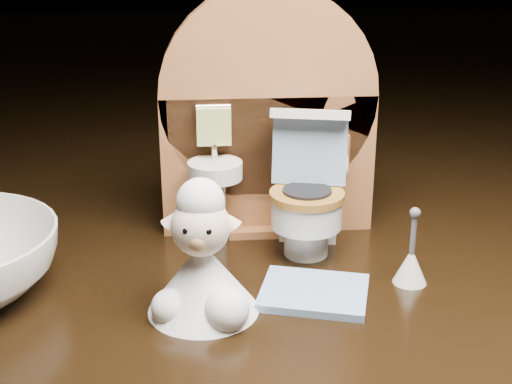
% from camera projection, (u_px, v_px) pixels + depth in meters
% --- Properties ---
extents(backdrop_panel, '(0.13, 0.05, 0.15)m').
position_uv_depth(backdrop_panel, '(267.00, 128.00, 0.43)').
color(backdrop_panel, '#A96537').
rests_on(backdrop_panel, ground).
extents(toy_toilet, '(0.05, 0.06, 0.08)m').
position_uv_depth(toy_toilet, '(308.00, 200.00, 0.41)').
color(toy_toilet, white).
rests_on(toy_toilet, ground).
extents(bath_mat, '(0.06, 0.06, 0.00)m').
position_uv_depth(bath_mat, '(314.00, 293.00, 0.37)').
color(bath_mat, '#7F9EC2').
rests_on(bath_mat, ground).
extents(toilet_brush, '(0.02, 0.02, 0.04)m').
position_uv_depth(toilet_brush, '(411.00, 263.00, 0.38)').
color(toilet_brush, white).
rests_on(toilet_brush, ground).
extents(plush_lamb, '(0.06, 0.06, 0.07)m').
position_uv_depth(plush_lamb, '(203.00, 267.00, 0.35)').
color(plush_lamb, white).
rests_on(plush_lamb, ground).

